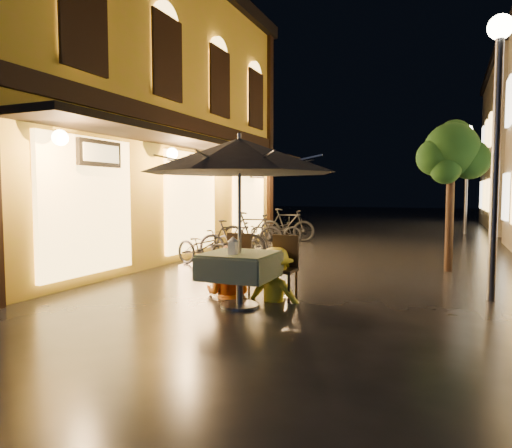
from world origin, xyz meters
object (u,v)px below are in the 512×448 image
at_px(patio_umbrella, 239,156).
at_px(person_orange, 228,247).
at_px(bicycle_0, 203,247).
at_px(table_lantern, 233,245).
at_px(person_yellow, 275,249).
at_px(cafe_table, 240,266).
at_px(streetlamp_near, 498,106).

bearing_deg(patio_umbrella, person_orange, 129.61).
bearing_deg(bicycle_0, table_lantern, -127.22).
bearing_deg(person_yellow, person_orange, 4.03).
height_order(table_lantern, bicycle_0, table_lantern).
bearing_deg(patio_umbrella, cafe_table, -135.00).
bearing_deg(streetlamp_near, cafe_table, -151.12).
xyz_separation_m(table_lantern, person_yellow, (0.32, 0.80, -0.13)).
relative_size(person_yellow, bicycle_0, 0.97).
relative_size(streetlamp_near, person_orange, 2.71).
height_order(person_orange, bicycle_0, person_orange).
relative_size(cafe_table, table_lantern, 3.96).
relative_size(streetlamp_near, patio_umbrella, 1.55).
height_order(cafe_table, person_yellow, person_yellow).
height_order(patio_umbrella, bicycle_0, patio_umbrella).
height_order(cafe_table, patio_umbrella, patio_umbrella).
bearing_deg(cafe_table, person_orange, 129.61).
height_order(patio_umbrella, person_yellow, patio_umbrella).
distance_m(streetlamp_near, cafe_table, 4.48).
relative_size(streetlamp_near, table_lantern, 16.92).
xyz_separation_m(table_lantern, person_orange, (-0.46, 0.76, -0.14)).
relative_size(table_lantern, person_orange, 0.16).
bearing_deg(person_orange, bicycle_0, -57.46).
xyz_separation_m(table_lantern, bicycle_0, (-2.24, 3.12, -0.49)).
xyz_separation_m(streetlamp_near, table_lantern, (-3.35, -2.06, -2.00)).
relative_size(cafe_table, person_yellow, 0.63).
xyz_separation_m(streetlamp_near, person_yellow, (-3.03, -1.26, -2.13)).
bearing_deg(table_lantern, person_orange, 120.84).
distance_m(person_orange, person_yellow, 0.78).
relative_size(streetlamp_near, person_yellow, 2.70).
bearing_deg(cafe_table, bicycle_0, 127.65).
distance_m(person_yellow, bicycle_0, 3.48).
bearing_deg(person_orange, table_lantern, 116.20).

